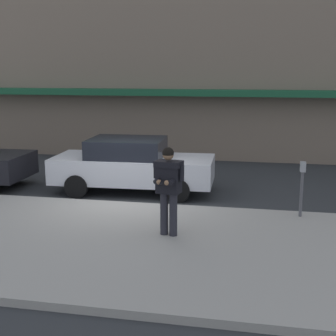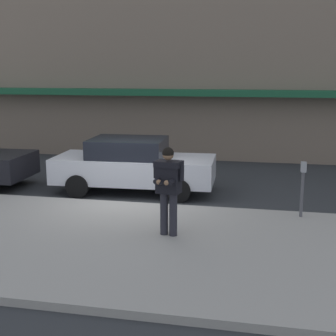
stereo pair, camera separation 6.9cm
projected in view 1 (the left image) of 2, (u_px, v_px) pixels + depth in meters
ground_plane at (126, 205)px, 12.12m from camera, size 80.00×80.00×0.00m
sidewalk at (134, 244)px, 9.18m from camera, size 32.00×5.30×0.14m
curb_paint_line at (164, 206)px, 11.98m from camera, size 28.00×0.12×0.01m
parked_sedan_mid at (132, 165)px, 13.25m from camera, size 4.56×2.06×1.54m
man_texting_on_phone at (168, 182)px, 9.26m from camera, size 0.64×0.63×1.81m
parking_meter at (302, 181)px, 10.53m from camera, size 0.12×0.18×1.27m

